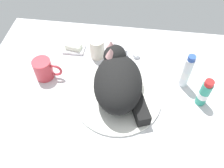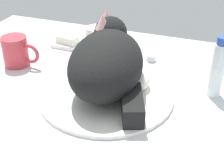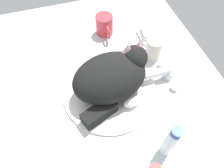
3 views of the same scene
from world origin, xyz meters
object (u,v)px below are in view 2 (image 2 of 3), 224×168
at_px(cat, 108,63).
at_px(rinse_cup, 97,41).
at_px(toothpaste_bottle, 218,69).
at_px(soap_bar, 68,39).
at_px(faucet, 132,53).
at_px(coffee_mug, 16,51).

distance_m(cat, rinse_cup, 0.23).
bearing_deg(toothpaste_bottle, soap_bar, 163.87).
distance_m(faucet, soap_bar, 0.22).
bearing_deg(coffee_mug, cat, -11.19).
bearing_deg(cat, coffee_mug, 168.81).
height_order(faucet, toothpaste_bottle, toothpaste_bottle).
height_order(coffee_mug, rinse_cup, rinse_cup).
xyz_separation_m(soap_bar, toothpaste_bottle, (0.46, -0.13, 0.05)).
relative_size(coffee_mug, rinse_cup, 1.31).
xyz_separation_m(faucet, coffee_mug, (-0.29, -0.14, 0.02)).
relative_size(faucet, rinse_cup, 1.60).
relative_size(faucet, soap_bar, 2.07).
bearing_deg(faucet, rinse_cup, 178.62).
bearing_deg(faucet, cat, -89.71).
height_order(faucet, soap_bar, faucet).
height_order(coffee_mug, soap_bar, coffee_mug).
distance_m(rinse_cup, soap_bar, 0.11).
xyz_separation_m(coffee_mug, soap_bar, (0.08, 0.16, -0.02)).
bearing_deg(rinse_cup, cat, -60.77).
bearing_deg(soap_bar, coffee_mug, -115.15).
distance_m(cat, toothpaste_bottle, 0.26).
relative_size(coffee_mug, soap_bar, 1.69).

